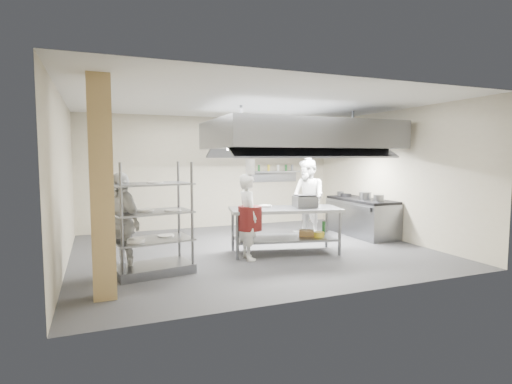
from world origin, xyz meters
name	(u,v)px	position (x,y,z in m)	size (l,w,h in m)	color
floor	(252,250)	(0.00, 0.00, 0.00)	(7.00, 7.00, 0.00)	#3A3A3C
ceiling	(252,103)	(0.00, 0.00, 3.00)	(7.00, 7.00, 0.00)	silver
wall_back	(213,172)	(0.00, 3.00, 1.50)	(7.00, 7.00, 0.00)	#ACA289
wall_left	(63,181)	(-3.50, 0.00, 1.50)	(6.00, 6.00, 0.00)	#ACA289
wall_right	(390,175)	(3.50, 0.00, 1.50)	(6.00, 6.00, 0.00)	#ACA289
column	(102,188)	(-2.90, -1.90, 1.50)	(0.30, 0.30, 3.00)	tan
exhaust_hood	(300,136)	(1.30, 0.40, 2.40)	(4.00, 2.50, 0.60)	gray
hood_strip_a	(263,150)	(0.40, 0.40, 2.08)	(1.60, 0.12, 0.04)	white
hood_strip_b	(334,150)	(2.20, 0.40, 2.08)	(1.60, 0.12, 0.04)	white
wall_shelf	(275,172)	(1.80, 2.84, 1.50)	(1.50, 0.28, 0.04)	gray
island	(285,231)	(0.50, -0.50, 0.46)	(2.17, 0.91, 0.91)	gray
island_worktop	(285,209)	(0.50, -0.50, 0.88)	(2.17, 0.91, 0.06)	gray
island_undershelf	(285,238)	(0.50, -0.50, 0.30)	(2.00, 0.81, 0.04)	slate
pass_rack	(153,218)	(-2.13, -0.97, 0.92)	(1.23, 0.72, 1.84)	gray
cooking_range	(361,218)	(3.08, 0.50, 0.42)	(0.80, 2.00, 0.84)	slate
range_top	(362,200)	(3.08, 0.50, 0.87)	(0.78, 1.96, 0.06)	black
chef_head	(248,217)	(-0.35, -0.68, 0.80)	(0.59, 0.38, 1.61)	white
chef_line	(308,198)	(1.74, 0.80, 0.94)	(0.91, 0.71, 1.88)	silver
chef_plating	(122,223)	(-2.60, -0.79, 0.84)	(0.98, 0.41, 1.68)	silver
griddle	(305,201)	(0.97, -0.46, 1.02)	(0.45, 0.35, 0.22)	slate
wicker_basket	(306,233)	(0.95, -0.58, 0.38)	(0.29, 0.20, 0.13)	#94653B
stockpot	(365,196)	(2.95, 0.19, 1.00)	(0.28, 0.28, 0.19)	gray
plate_stack	(153,238)	(-2.13, -0.97, 0.59)	(0.28, 0.28, 0.05)	white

